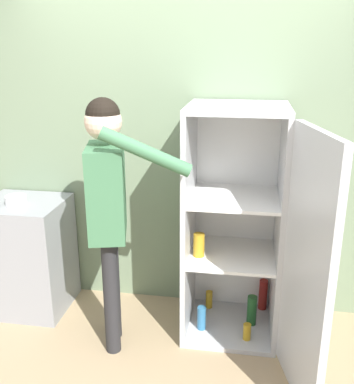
{
  "coord_description": "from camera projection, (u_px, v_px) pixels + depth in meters",
  "views": [
    {
      "loc": [
        0.48,
        -2.38,
        2.06
      ],
      "look_at": [
        -0.01,
        0.61,
        1.07
      ],
      "focal_mm": 42.0,
      "sensor_mm": 36.0,
      "label": 1
    }
  ],
  "objects": [
    {
      "name": "bowl",
      "position": [
        16.0,
        200.0,
        3.4
      ],
      "size": [
        0.16,
        0.16,
        0.07
      ],
      "color": "white",
      "rests_on": "counter"
    },
    {
      "name": "wall_back",
      "position": [
        187.0,
        152.0,
        3.47
      ],
      "size": [
        7.0,
        0.06,
        2.55
      ],
      "color": "gray",
      "rests_on": "ground_plane"
    },
    {
      "name": "person",
      "position": [
        108.0,
        194.0,
        2.92
      ],
      "size": [
        0.74,
        0.53,
        1.76
      ],
      "color": "#262628",
      "rests_on": "ground_plane"
    },
    {
      "name": "refrigerator",
      "position": [
        248.0,
        233.0,
        3.1
      ],
      "size": [
        0.87,
        1.3,
        1.69
      ],
      "color": "#B7BABC",
      "rests_on": "ground_plane"
    },
    {
      "name": "ground_plane",
      "position": [
        164.0,
        375.0,
        2.95
      ],
      "size": [
        12.0,
        12.0,
        0.0
      ],
      "primitive_type": "plane",
      "color": "tan"
    },
    {
      "name": "counter",
      "position": [
        28.0,
        255.0,
        3.61
      ],
      "size": [
        0.62,
        0.56,
        0.91
      ],
      "color": "gray",
      "rests_on": "ground_plane"
    }
  ]
}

